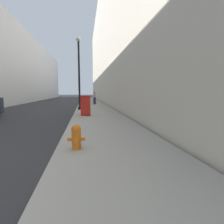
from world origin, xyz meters
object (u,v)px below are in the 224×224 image
at_px(fire_hydrant, 76,136).
at_px(pedestrian_on_sidewalk, 95,97).
at_px(lamppost, 79,69).
at_px(trash_bin, 85,105).

height_order(fire_hydrant, pedestrian_on_sidewalk, pedestrian_on_sidewalk).
relative_size(fire_hydrant, lamppost, 0.11).
xyz_separation_m(fire_hydrant, pedestrian_on_sidewalk, (1.40, 17.08, 0.55)).
bearing_deg(fire_hydrant, lamppost, 91.20).
relative_size(fire_hydrant, pedestrian_on_sidewalk, 0.37).
xyz_separation_m(trash_bin, pedestrian_on_sidewalk, (1.14, 10.27, 0.24)).
bearing_deg(lamppost, pedestrian_on_sidewalk, 75.73).
relative_size(trash_bin, lamppost, 0.21).
bearing_deg(trash_bin, pedestrian_on_sidewalk, 83.69).
bearing_deg(fire_hydrant, pedestrian_on_sidewalk, 85.31).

